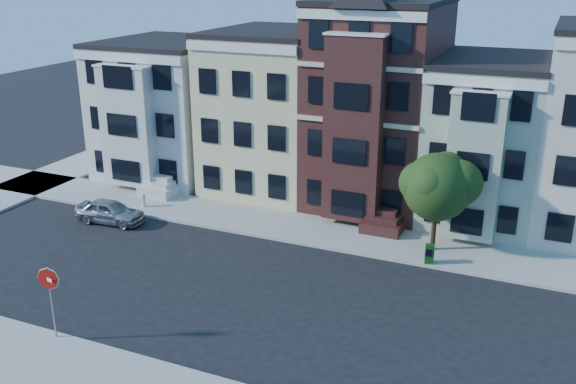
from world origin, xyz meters
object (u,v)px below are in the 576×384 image
at_px(parked_car, 110,211).
at_px(stop_sign, 51,298).
at_px(fire_hydrant, 144,201).
at_px(newspaper_box, 429,254).
at_px(street_tree, 437,191).

relative_size(parked_car, stop_sign, 1.17).
height_order(parked_car, fire_hydrant, parked_car).
xyz_separation_m(parked_car, newspaper_box, (18.09, 1.73, -0.05)).
height_order(fire_hydrant, stop_sign, stop_sign).
relative_size(street_tree, fire_hydrant, 9.46).
distance_m(parked_car, newspaper_box, 18.17).
bearing_deg(stop_sign, street_tree, 61.94).
distance_m(street_tree, parked_car, 18.43).
bearing_deg(street_tree, newspaper_box, -83.96).
bearing_deg(newspaper_box, parked_car, 173.53).
bearing_deg(newspaper_box, stop_sign, -146.13).
distance_m(street_tree, fire_hydrant, 17.68).
height_order(street_tree, fire_hydrant, street_tree).
xyz_separation_m(newspaper_box, fire_hydrant, (-17.61, 0.86, -0.15)).
bearing_deg(fire_hydrant, street_tree, 2.74).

